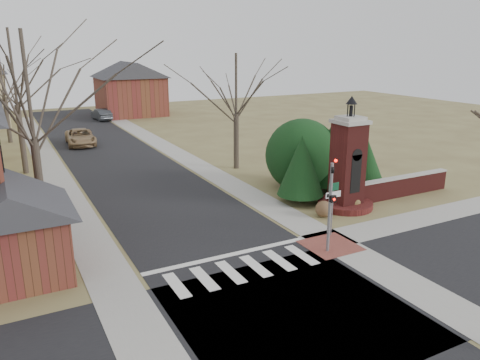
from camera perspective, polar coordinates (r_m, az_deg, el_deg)
ground at (r=19.59m, az=1.53°, el=-11.76°), size 120.00×120.00×0.00m
main_street at (r=39.13m, az=-14.39°, el=2.11°), size 8.00×70.00×0.01m
cross_street at (r=17.38m, az=6.55°, el=-15.78°), size 120.00×8.00×0.01m
crosswalk_zone at (r=20.21m, az=0.41°, el=-10.80°), size 8.00×2.20×0.02m
stop_bar at (r=21.41m, az=-1.51°, el=-9.19°), size 8.00×0.35×0.02m
sidewalk_right_main at (r=40.58m, az=-7.25°, el=2.99°), size 2.00×60.00×0.02m
sidewalk_left at (r=38.33m, az=-21.94°, el=1.15°), size 2.00×60.00×0.02m
curb_apron at (r=22.79m, az=10.97°, el=-7.85°), size 2.40×2.40×0.02m
traffic_signal_pole at (r=21.26m, az=11.00°, el=-2.19°), size 0.28×0.41×4.50m
sign_post at (r=23.28m, az=11.25°, el=-2.23°), size 0.90×0.07×2.75m
brick_gate_monument at (r=27.53m, az=12.93°, el=1.01°), size 3.20×3.20×6.47m
brick_garden_wall at (r=30.98m, az=19.11°, el=-0.69°), size 7.50×0.50×1.30m
garage_left at (r=20.76m, az=-26.15°, el=-5.09°), size 4.80×4.80×4.29m
house_distant_right at (r=65.43m, az=-13.26°, el=10.92°), size 8.80×8.80×7.30m
evergreen_near at (r=27.95m, az=7.47°, el=1.79°), size 2.80×2.80×4.10m
evergreen_mid at (r=30.76m, az=11.26°, el=3.52°), size 3.40×3.40×4.70m
evergreen_far at (r=31.47m, az=15.18°, el=2.23°), size 2.40×2.40×3.30m
evergreen_mass at (r=30.92m, az=7.56°, el=3.38°), size 4.80×4.80×4.80m
bare_tree_0 at (r=24.17m, az=-24.60°, el=11.24°), size 8.05×8.05×11.15m
bare_tree_1 at (r=37.12m, az=-26.08°, el=12.83°), size 8.40×8.40×11.64m
bare_tree_2 at (r=50.13m, az=-27.18°, el=11.99°), size 7.35×7.35×10.19m
bare_tree_3 at (r=35.04m, az=-0.48°, el=12.11°), size 7.00×7.00×9.70m
pickup_truck at (r=46.97m, az=-18.88°, el=4.97°), size 2.79×5.50×1.49m
distant_car at (r=61.99m, az=-16.54°, el=7.69°), size 1.92×4.56×1.47m
dry_shrub_left at (r=26.23m, az=10.16°, el=-3.50°), size 0.92×0.92×0.92m
dry_shrub_right at (r=27.94m, az=13.69°, el=-2.58°), size 0.82×0.82×0.82m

